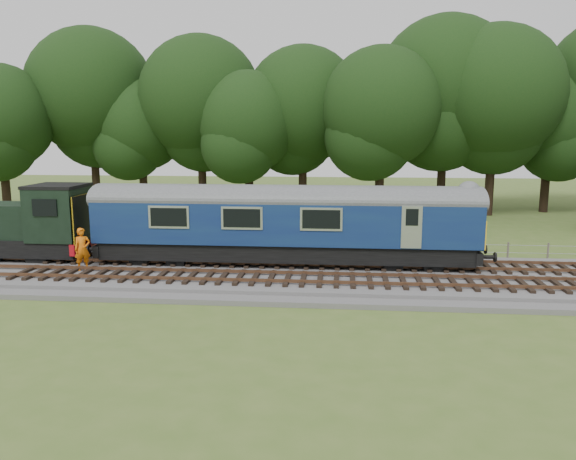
# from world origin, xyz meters

# --- Properties ---
(ground) EXTENTS (120.00, 120.00, 0.00)m
(ground) POSITION_xyz_m (0.00, 0.00, 0.00)
(ground) COLOR #476324
(ground) RESTS_ON ground
(ballast) EXTENTS (70.00, 7.00, 0.35)m
(ballast) POSITION_xyz_m (0.00, 0.00, 0.17)
(ballast) COLOR #4C4C4F
(ballast) RESTS_ON ground
(track_north) EXTENTS (67.20, 2.40, 0.21)m
(track_north) POSITION_xyz_m (0.00, 1.40, 0.42)
(track_north) COLOR black
(track_north) RESTS_ON ballast
(track_south) EXTENTS (67.20, 2.40, 0.21)m
(track_south) POSITION_xyz_m (0.00, -1.60, 0.42)
(track_south) COLOR black
(track_south) RESTS_ON ballast
(fence) EXTENTS (64.00, 0.12, 1.00)m
(fence) POSITION_xyz_m (0.00, 4.50, 0.00)
(fence) COLOR #6B6054
(fence) RESTS_ON ground
(tree_line) EXTENTS (70.00, 8.00, 18.00)m
(tree_line) POSITION_xyz_m (0.00, 22.00, 0.00)
(tree_line) COLOR black
(tree_line) RESTS_ON ground
(dmu_railcar) EXTENTS (18.05, 2.86, 3.88)m
(dmu_railcar) POSITION_xyz_m (-5.33, 1.40, 2.61)
(dmu_railcar) COLOR black
(dmu_railcar) RESTS_ON ground
(shunter_loco) EXTENTS (8.91, 2.60, 3.38)m
(shunter_loco) POSITION_xyz_m (-19.25, 1.40, 1.97)
(shunter_loco) COLOR black
(shunter_loco) RESTS_ON ground
(worker) EXTENTS (0.86, 0.80, 1.97)m
(worker) POSITION_xyz_m (-14.41, -0.74, 1.33)
(worker) COLOR orange
(worker) RESTS_ON ballast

